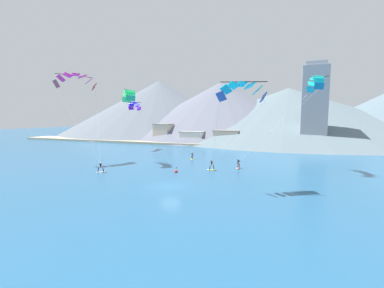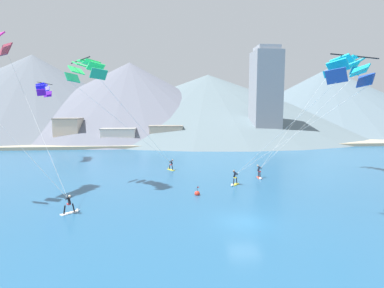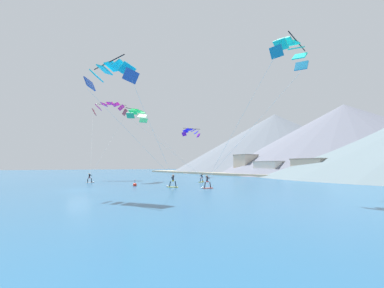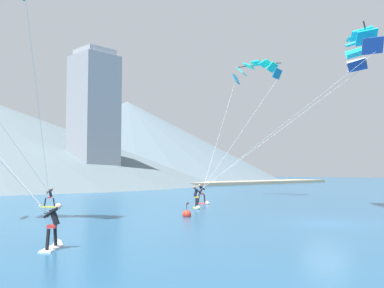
% 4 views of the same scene
% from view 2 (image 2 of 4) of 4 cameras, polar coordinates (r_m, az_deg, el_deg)
% --- Properties ---
extents(ground_plane, '(400.00, 400.00, 0.00)m').
position_cam_2_polar(ground_plane, '(24.73, 9.95, -14.50)').
color(ground_plane, '#23567F').
extents(kitesurfer_near_lead, '(1.23, 1.70, 1.62)m').
position_cam_2_polar(kitesurfer_near_lead, '(44.37, -4.15, -4.35)').
color(kitesurfer_near_lead, yellow).
rests_on(kitesurfer_near_lead, ground).
extents(kitesurfer_near_trail, '(1.55, 1.48, 1.76)m').
position_cam_2_polar(kitesurfer_near_trail, '(28.21, -21.98, -11.07)').
color(kitesurfer_near_trail, white).
rests_on(kitesurfer_near_trail, ground).
extents(kitesurfer_mid_center, '(1.41, 1.60, 1.83)m').
position_cam_2_polar(kitesurfer_mid_center, '(35.75, 8.05, -6.87)').
color(kitesurfer_mid_center, yellow).
rests_on(kitesurfer_mid_center, ground).
extents(kitesurfer_far_left, '(0.66, 1.77, 1.83)m').
position_cam_2_polar(kitesurfer_far_left, '(39.74, 12.72, -5.59)').
color(kitesurfer_far_left, '#E54C33').
rests_on(kitesurfer_far_left, ground).
extents(parafoil_kite_near_lead, '(12.08, 11.76, 12.96)m').
position_cam_2_polar(parafoil_kite_near_lead, '(35.67, -19.52, 13.32)').
color(parafoil_kite_near_lead, '#24A773').
extents(parafoil_kite_mid_center, '(9.57, 12.54, 11.82)m').
position_cam_2_polar(parafoil_kite_mid_center, '(28.31, 27.68, 12.58)').
color(parafoil_kite_mid_center, '#25469E').
extents(parafoil_kite_far_left, '(13.30, 5.81, 14.18)m').
position_cam_2_polar(parafoil_kite_far_left, '(46.47, 26.55, 12.97)').
color(parafoil_kite_far_left, '#10709E').
extents(parafoil_kite_distant_high_outer, '(2.35, 5.97, 2.31)m').
position_cam_2_polar(parafoil_kite_distant_high_outer, '(57.46, -26.48, 9.50)').
color(parafoil_kite_distant_high_outer, '#6E14B5').
extents(race_marker_buoy, '(0.56, 0.56, 1.02)m').
position_cam_2_polar(race_marker_buoy, '(31.54, 0.99, -9.42)').
color(race_marker_buoy, red).
rests_on(race_marker_buoy, ground).
extents(shoreline_strip, '(180.00, 10.00, 0.70)m').
position_cam_2_polar(shoreline_strip, '(73.34, -0.48, -0.06)').
color(shoreline_strip, tan).
rests_on(shoreline_strip, ground).
extents(shore_building_harbour_front, '(6.02, 6.05, 6.75)m').
position_cam_2_polar(shore_building_harbour_front, '(80.17, -22.40, 2.19)').
color(shore_building_harbour_front, beige).
rests_on(shore_building_harbour_front, ground).
extents(shore_building_promenade_mid, '(8.32, 5.23, 4.34)m').
position_cam_2_polar(shore_building_promenade_mid, '(75.10, -13.74, 1.31)').
color(shore_building_promenade_mid, silver).
rests_on(shore_building_promenade_mid, ground).
extents(shore_building_quay_east, '(8.53, 5.11, 4.86)m').
position_cam_2_polar(shore_building_quay_east, '(76.18, -4.98, 1.74)').
color(shore_building_quay_east, beige).
rests_on(shore_building_quay_east, ground).
extents(highrise_tower, '(7.00, 7.00, 24.83)m').
position_cam_2_polar(highrise_tower, '(80.93, 13.82, 8.78)').
color(highrise_tower, gray).
rests_on(highrise_tower, ground).
extents(mountain_peak_west_ridge, '(125.99, 125.99, 23.04)m').
position_cam_2_polar(mountain_peak_west_ridge, '(125.45, 3.04, 7.81)').
color(mountain_peak_west_ridge, slate).
rests_on(mountain_peak_west_ridge, ground).
extents(mountain_peak_central_summit, '(104.11, 104.11, 29.16)m').
position_cam_2_polar(mountain_peak_central_summit, '(128.95, -27.83, 8.39)').
color(mountain_peak_central_summit, slate).
rests_on(mountain_peak_central_summit, ground).
extents(mountain_peak_east_shoulder, '(100.03, 100.03, 26.00)m').
position_cam_2_polar(mountain_peak_east_shoulder, '(141.33, 24.19, 7.71)').
color(mountain_peak_east_shoulder, slate).
rests_on(mountain_peak_east_shoulder, ground).
extents(mountain_peak_far_spur, '(98.65, 98.65, 26.36)m').
position_cam_2_polar(mountain_peak_far_spur, '(117.12, -11.65, 8.58)').
color(mountain_peak_far_spur, slate).
rests_on(mountain_peak_far_spur, ground).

